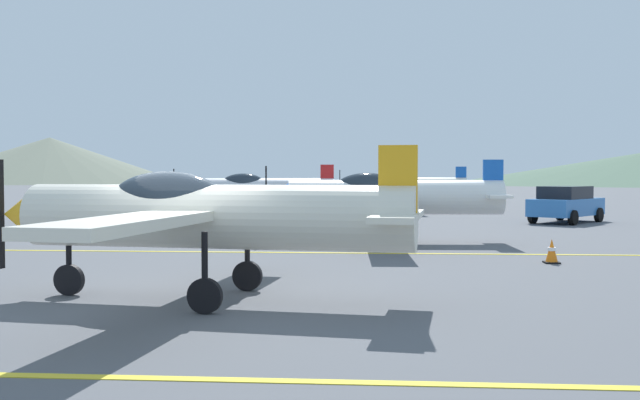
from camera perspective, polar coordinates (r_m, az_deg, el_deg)
The scene contains 10 objects.
ground_plane at distance 12.26m, azimuth -10.76°, elevation -7.98°, with size 400.00×400.00×0.00m, color #54565B.
apron_line_near at distance 8.05m, azimuth -19.32°, elevation -13.36°, with size 80.00×0.16×0.01m, color yellow.
apron_line_far at distance 19.35m, azimuth -5.18°, elevation -4.25°, with size 80.00×0.16×0.01m, color yellow.
airplane_near at distance 12.03m, azimuth -9.69°, elevation -1.14°, with size 7.59×8.70×2.60m.
airplane_mid at distance 22.15m, azimuth 5.38°, elevation 0.34°, with size 7.52×8.67×2.60m.
airplane_far at distance 32.88m, azimuth -5.22°, elevation 0.90°, with size 7.59×8.70×2.60m.
airplane_back at distance 41.26m, azimuth 6.86°, elevation 1.13°, with size 7.58×8.70×2.60m.
car_sedan at distance 32.99m, azimuth 19.34°, elevation -0.28°, with size 4.08×4.49×1.62m.
traffic_cone_front at distance 17.80m, azimuth 18.29°, elevation -3.98°, with size 0.36×0.36×0.59m.
hill_left at distance 184.91m, azimuth -21.06°, elevation 3.02°, with size 65.81×65.81×11.26m, color slate.
Camera 1 is at (3.11, -11.66, 2.13)m, focal length 39.44 mm.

